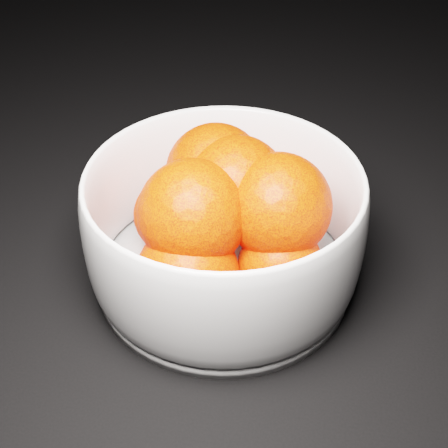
# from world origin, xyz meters

# --- Properties ---
(bowl) EXTENTS (0.24, 0.24, 0.12)m
(bowl) POSITION_xyz_m (0.25, 0.21, 0.06)
(bowl) COLOR silver
(bowl) RESTS_ON ground
(orange_pile) EXTENTS (0.17, 0.19, 0.13)m
(orange_pile) POSITION_xyz_m (0.25, 0.21, 0.08)
(orange_pile) COLOR #FF2C05
(orange_pile) RESTS_ON bowl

